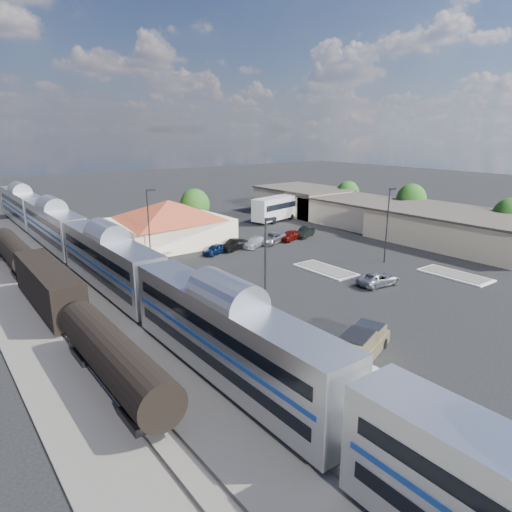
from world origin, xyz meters
TOP-DOWN VIEW (x-y plane):
  - ground at (0.00, 0.00)m, footprint 280.00×280.00m
  - railbed at (-21.00, 8.00)m, footprint 16.00×100.00m
  - platform at (-12.00, 6.00)m, footprint 5.50×92.00m
  - passenger_train at (-18.00, 9.89)m, footprint 3.00×104.00m
  - freight_cars at (-24.00, 8.57)m, footprint 2.80×46.00m
  - station_depot at (-4.56, 24.00)m, footprint 18.35×12.24m
  - buildings_east at (28.00, 14.28)m, footprint 14.40×51.40m
  - traffic_island_south at (4.00, 2.00)m, footprint 3.30×7.50m
  - traffic_island_north at (14.00, -8.00)m, footprint 3.30×7.50m
  - lamp_plat_s at (-10.90, -6.00)m, footprint 1.08×0.25m
  - lamp_plat_n at (-10.90, 16.00)m, footprint 1.08×0.25m
  - lamp_lot at (12.10, 0.00)m, footprint 1.08×0.25m
  - tree_east_a at (34.00, -4.00)m, footprint 4.56×4.56m
  - tree_east_b at (34.00, 12.00)m, footprint 4.94×4.94m
  - tree_east_c at (34.00, 26.00)m, footprint 4.41×4.41m
  - tree_depot at (3.00, 30.00)m, footprint 4.71×4.71m
  - pickup_truck at (-8.50, -14.03)m, footprint 6.25×4.01m
  - suv at (4.69, -4.95)m, footprint 5.10×2.70m
  - coach_bus at (19.51, 28.36)m, footprint 13.56×5.88m
  - person_a at (-12.34, -3.79)m, footprint 0.70×0.82m
  - person_b at (-12.82, 10.95)m, footprint 0.86×0.96m
  - parked_car_a at (-2.37, 15.56)m, footprint 4.14×2.76m
  - parked_car_b at (0.83, 15.86)m, footprint 4.66×2.79m
  - parked_car_c at (4.03, 15.56)m, footprint 4.95×3.47m
  - parked_car_d at (7.23, 15.86)m, footprint 5.89×4.12m
  - parked_car_e at (10.43, 15.56)m, footprint 4.70×3.10m
  - parked_car_f at (13.63, 15.86)m, footprint 4.63×3.20m

SIDE VIEW (x-z plane):
  - ground at x=0.00m, z-range 0.00..0.00m
  - railbed at x=-21.00m, z-range 0.00..0.12m
  - platform at x=-12.00m, z-range 0.00..0.18m
  - traffic_island_south at x=4.00m, z-range 0.00..0.21m
  - traffic_island_north at x=14.00m, z-range 0.00..0.21m
  - parked_car_a at x=-2.37m, z-range 0.00..1.31m
  - parked_car_c at x=4.03m, z-range 0.00..1.33m
  - suv at x=4.69m, z-range 0.00..1.37m
  - parked_car_f at x=13.63m, z-range 0.00..1.45m
  - parked_car_b at x=0.83m, z-range 0.00..1.45m
  - parked_car_e at x=10.43m, z-range 0.00..1.49m
  - parked_car_d at x=7.23m, z-range 0.00..1.49m
  - pickup_truck at x=-8.50m, z-range -0.05..1.98m
  - person_b at x=-12.82m, z-range 0.18..1.82m
  - person_a at x=-12.34m, z-range 0.18..2.10m
  - freight_cars at x=-24.00m, z-range -0.07..3.93m
  - buildings_east at x=28.00m, z-range -0.13..4.67m
  - coach_bus at x=19.51m, z-range 0.32..4.58m
  - passenger_train at x=-18.00m, z-range 0.09..5.64m
  - station_depot at x=-4.56m, z-range 0.03..6.23m
  - tree_east_c at x=34.00m, z-range 0.66..6.87m
  - tree_east_a at x=34.00m, z-range 0.68..7.10m
  - tree_depot at x=3.00m, z-range 0.71..7.34m
  - tree_east_b at x=34.00m, z-range 0.74..7.70m
  - lamp_plat_s at x=-10.90m, z-range 0.84..9.84m
  - lamp_plat_n at x=-10.90m, z-range 0.84..9.84m
  - lamp_lot at x=12.10m, z-range 0.84..9.84m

